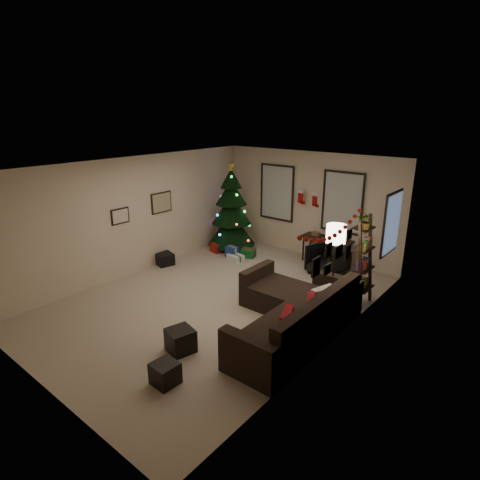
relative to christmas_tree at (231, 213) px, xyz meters
The scene contains 29 objects.
floor 3.37m from the christmas_tree, 54.71° to the right, with size 7.00×7.00×0.00m, color tan.
ceiling 3.64m from the christmas_tree, 54.71° to the right, with size 7.00×7.00×0.00m, color white.
wall_back 2.08m from the christmas_tree, 25.07° to the left, with size 5.00×5.00×0.00m, color beige.
wall_front 6.42m from the christmas_tree, 73.11° to the right, with size 5.00×5.00×0.00m, color beige.
wall_left 2.73m from the christmas_tree, 103.65° to the right, with size 7.00×7.00×0.00m, color beige.
wall_right 5.10m from the christmas_tree, 31.09° to the right, with size 7.00×7.00×0.00m, color beige.
window_back_left 1.36m from the christmas_tree, 42.69° to the left, with size 1.05×0.06×1.50m.
window_back_right 2.99m from the christmas_tree, 16.65° to the left, with size 1.05×0.06×1.50m.
window_right_wall 4.36m from the christmas_tree, ahead, with size 0.06×0.90×1.30m.
christmas_tree is the anchor object (origin of this frame).
presents 1.04m from the christmas_tree, 48.48° to the right, with size 1.30×0.88×0.30m.
sofa 4.60m from the christmas_tree, 35.88° to the right, with size 2.03×2.93×0.90m.
pillow_red_a 5.40m from the christmas_tree, 40.89° to the right, with size 0.12×0.46×0.46m, color maroon.
pillow_red_b 4.97m from the christmas_tree, 34.71° to the right, with size 0.11×0.40×0.40m, color maroon.
pillow_cream 4.75m from the christmas_tree, 30.68° to the right, with size 0.13×0.44×0.44m, color beige.
ottoman_near 5.11m from the christmas_tree, 58.85° to the right, with size 0.40×0.40×0.38m, color black.
ottoman_far 5.91m from the christmas_tree, 58.77° to the right, with size 0.34×0.34×0.32m, color black.
desk 2.69m from the christmas_tree, 12.85° to the left, with size 1.24×0.44×0.67m.
desk_chair 3.03m from the christmas_tree, ahead, with size 0.69×0.65×0.71m, color black.
bookshelf 4.27m from the christmas_tree, 12.74° to the right, with size 0.30×0.53×1.79m.
potted_plant 4.37m from the christmas_tree, 14.34° to the right, with size 0.40×0.34×0.44m, color #4C4C4C.
floor_lamp 4.13m from the christmas_tree, 21.89° to the right, with size 0.36×0.36×1.70m.
art_map 2.05m from the christmas_tree, 108.19° to the right, with size 0.04×0.60×0.50m.
art_abstract 3.16m from the christmas_tree, 101.41° to the right, with size 0.04×0.45×0.35m.
gallery 5.15m from the christmas_tree, 31.91° to the right, with size 0.03×1.25×0.54m.
garland 5.20m from the christmas_tree, 32.33° to the right, with size 0.08×1.90×0.30m, color #A5140C, non-canonical shape.
stocking_left 1.95m from the christmas_tree, 22.85° to the left, with size 0.20×0.05×0.36m.
stocking_right 2.29m from the christmas_tree, 23.30° to the left, with size 0.20×0.05×0.36m.
storage_bin 2.24m from the christmas_tree, 105.60° to the right, with size 0.58×0.38×0.29m, color black.
Camera 1 is at (4.96, -5.35, 3.67)m, focal length 29.77 mm.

